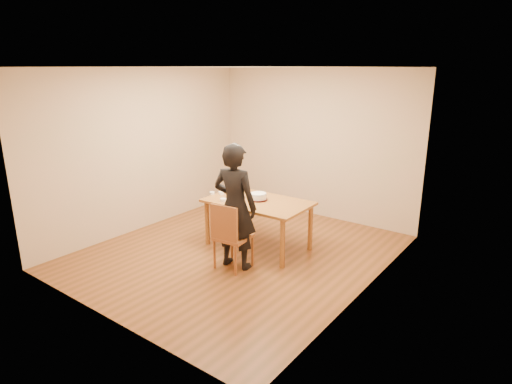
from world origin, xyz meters
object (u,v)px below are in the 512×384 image
Objects in this scene: dining_chair at (233,237)px; cake at (258,196)px; dining_table at (258,202)px; cake_plate at (258,199)px; person at (235,207)px.

dining_chair is 0.90m from cake.
dining_table is 0.84m from dining_chair.
cake is (-0.00, 0.00, 0.05)m from cake_plate.
cake_plate reaches higher than dining_chair.
cake reaches higher than cake_plate.
dining_chair is at bearing 81.42° from person.
dining_chair is (0.15, -0.78, -0.28)m from dining_table.
cake is at bearing 95.30° from dining_chair.
cake is (-0.17, 0.81, 0.36)m from dining_chair.
dining_table is 3.56× the size of dining_chair.
cake_plate is (-0.02, 0.04, 0.03)m from dining_table.
person is at bearing -77.67° from cake.
person is (0.00, 0.05, 0.43)m from dining_chair.
cake_plate is at bearing 114.32° from dining_table.
dining_table is 0.09m from cake.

